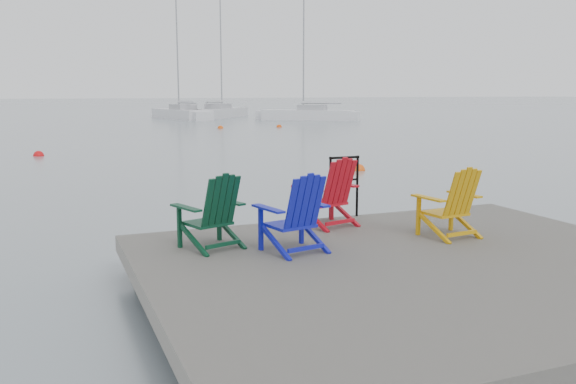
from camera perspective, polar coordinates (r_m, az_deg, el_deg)
name	(u,v)px	position (r m, az deg, el deg)	size (l,w,h in m)	color
ground	(424,305)	(6.98, 12.60, -10.31)	(400.00, 400.00, 0.00)	slate
dock	(425,275)	(6.87, 12.71, -7.58)	(6.00, 5.00, 1.40)	#2F2D29
handrail	(344,181)	(8.90, 5.26, 1.07)	(0.48, 0.04, 0.90)	black
chair_green	(213,211)	(7.15, -7.04, -1.78)	(0.84, 0.80, 0.89)	#09331E
chair_blue	(296,213)	(6.94, 0.75, -1.95)	(0.83, 0.78, 0.92)	#0F15A3
chair_red	(330,192)	(8.30, 3.97, 0.01)	(0.87, 0.83, 0.94)	#AD0C19
chair_yellow	(452,202)	(7.93, 15.08, -0.92)	(0.77, 0.72, 0.89)	#C78E0B
sailboat_near	(181,115)	(52.98, -9.96, 7.15)	(3.68, 8.56, 11.48)	silver
sailboat_mid	(220,113)	(55.29, -6.37, 7.32)	(7.06, 8.35, 12.02)	silver
sailboat_far	(308,116)	(49.94, 1.89, 7.16)	(7.01, 6.04, 10.33)	silver
buoy_a	(359,170)	(18.24, 6.64, 2.02)	(0.38, 0.38, 0.38)	#EF520E
buoy_b	(39,156)	(23.93, -22.30, 3.14)	(0.38, 0.38, 0.38)	red
buoy_c	(220,128)	(38.85, -6.34, 5.93)	(0.37, 0.37, 0.37)	#E34F0D
buoy_d	(279,127)	(39.99, -0.84, 6.09)	(0.36, 0.36, 0.36)	#E4480D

